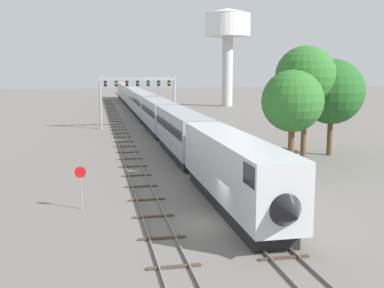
# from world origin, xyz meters

# --- Properties ---
(ground_plane) EXTENTS (400.00, 400.00, 0.00)m
(ground_plane) POSITION_xyz_m (0.00, 0.00, 0.00)
(ground_plane) COLOR slate
(track_main) EXTENTS (2.60, 200.00, 0.16)m
(track_main) POSITION_xyz_m (2.00, 60.00, 0.07)
(track_main) COLOR slate
(track_main) RESTS_ON ground
(track_near) EXTENTS (2.60, 160.00, 0.16)m
(track_near) POSITION_xyz_m (-3.50, 40.00, 0.07)
(track_near) COLOR slate
(track_near) RESTS_ON ground
(passenger_train) EXTENTS (3.04, 136.15, 4.80)m
(passenger_train) POSITION_xyz_m (2.00, 61.73, 2.61)
(passenger_train) COLOR silver
(passenger_train) RESTS_ON ground
(signal_gantry) EXTENTS (12.10, 0.49, 8.24)m
(signal_gantry) POSITION_xyz_m (-0.25, 48.35, 6.10)
(signal_gantry) COLOR #999BA0
(signal_gantry) RESTS_ON ground
(water_tower) EXTENTS (10.96, 10.96, 23.42)m
(water_tower) POSITION_xyz_m (25.13, 87.91, 18.63)
(water_tower) COLOR beige
(water_tower) RESTS_ON ground
(stop_sign) EXTENTS (0.76, 0.08, 2.88)m
(stop_sign) POSITION_xyz_m (-8.00, 4.78, 1.87)
(stop_sign) COLOR gray
(stop_sign) RESTS_ON ground
(trackside_tree_left) EXTENTS (6.33, 6.33, 11.59)m
(trackside_tree_left) POSITION_xyz_m (14.49, 19.65, 8.39)
(trackside_tree_left) COLOR brown
(trackside_tree_left) RESTS_ON ground
(trackside_tree_mid) EXTENTS (5.55, 5.55, 9.20)m
(trackside_tree_mid) POSITION_xyz_m (10.36, 13.15, 6.38)
(trackside_tree_mid) COLOR brown
(trackside_tree_mid) RESTS_ON ground
(trackside_tree_right) EXTENTS (6.92, 6.92, 10.29)m
(trackside_tree_right) POSITION_xyz_m (17.79, 20.27, 6.81)
(trackside_tree_right) COLOR brown
(trackside_tree_right) RESTS_ON ground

